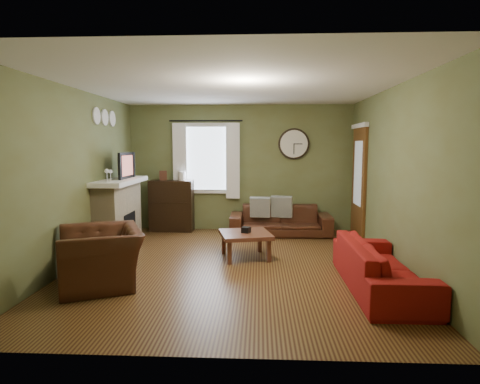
{
  "coord_description": "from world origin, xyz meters",
  "views": [
    {
      "loc": [
        0.4,
        -5.75,
        1.76
      ],
      "look_at": [
        0.1,
        0.4,
        1.05
      ],
      "focal_mm": 30.0,
      "sensor_mm": 36.0,
      "label": 1
    }
  ],
  "objects_px": {
    "bookshelf": "(172,206)",
    "coffee_table": "(245,245)",
    "sofa_red": "(380,266)",
    "armchair": "(101,257)",
    "sofa_brown": "(280,220)"
  },
  "relations": [
    {
      "from": "bookshelf",
      "to": "coffee_table",
      "type": "height_order",
      "value": "bookshelf"
    },
    {
      "from": "sofa_red",
      "to": "armchair",
      "type": "relative_size",
      "value": 1.8
    },
    {
      "from": "armchair",
      "to": "coffee_table",
      "type": "xyz_separation_m",
      "value": [
        1.79,
        1.32,
        -0.16
      ]
    },
    {
      "from": "bookshelf",
      "to": "sofa_red",
      "type": "relative_size",
      "value": 0.53
    },
    {
      "from": "coffee_table",
      "to": "bookshelf",
      "type": "bearing_deg",
      "value": 129.26
    },
    {
      "from": "sofa_brown",
      "to": "coffee_table",
      "type": "relative_size",
      "value": 2.63
    },
    {
      "from": "coffee_table",
      "to": "sofa_brown",
      "type": "bearing_deg",
      "value": 69.47
    },
    {
      "from": "sofa_brown",
      "to": "coffee_table",
      "type": "bearing_deg",
      "value": -110.53
    },
    {
      "from": "bookshelf",
      "to": "coffee_table",
      "type": "xyz_separation_m",
      "value": [
        1.6,
        -1.96,
        -0.32
      ]
    },
    {
      "from": "armchair",
      "to": "sofa_brown",
      "type": "bearing_deg",
      "value": 116.42
    },
    {
      "from": "sofa_brown",
      "to": "armchair",
      "type": "xyz_separation_m",
      "value": [
        -2.43,
        -3.02,
        0.07
      ]
    },
    {
      "from": "bookshelf",
      "to": "armchair",
      "type": "bearing_deg",
      "value": -93.29
    },
    {
      "from": "bookshelf",
      "to": "coffee_table",
      "type": "relative_size",
      "value": 1.39
    },
    {
      "from": "armchair",
      "to": "coffee_table",
      "type": "relative_size",
      "value": 1.47
    },
    {
      "from": "armchair",
      "to": "coffee_table",
      "type": "height_order",
      "value": "armchair"
    }
  ]
}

